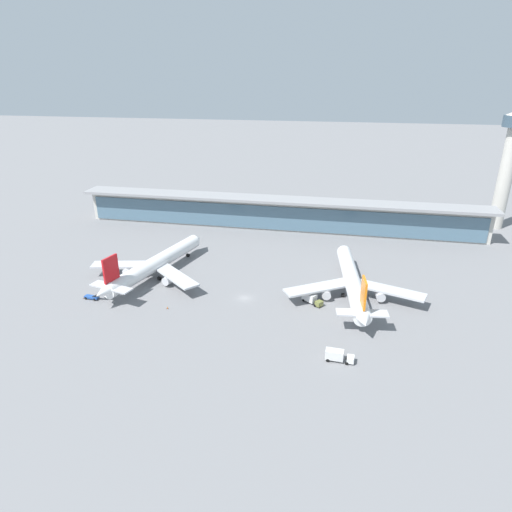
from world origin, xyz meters
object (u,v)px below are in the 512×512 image
Objects in this scene: airliner_centre_stand at (352,282)px; safety_cone_alpha at (84,297)px; airliner_left_stand at (154,264)px; service_truck_under_wing_olive at (311,298)px; service_truck_near_nose_white at (338,355)px; control_tower at (509,160)px; service_truck_mid_apron_blue at (92,297)px; safety_cone_bravo at (167,308)px; safety_cone_charlie at (89,295)px.

safety_cone_alpha is (-86.55, -19.57, -4.68)m from airliner_centre_stand.
airliner_left_stand is 84.08× the size of safety_cone_alpha.
airliner_left_stand is 8.13× the size of service_truck_under_wing_olive.
control_tower reaches higher than service_truck_near_nose_white.
airliner_left_stand is 70.09m from airliner_centre_stand.
airliner_left_stand is 24.61m from service_truck_mid_apron_blue.
service_truck_mid_apron_blue is 3.09m from safety_cone_alpha.
service_truck_under_wing_olive is (-12.71, -8.11, -3.31)m from airliner_centre_stand.
airliner_centre_stand reaches higher than service_truck_under_wing_olive.
control_tower is (71.58, 123.46, 30.77)m from service_truck_near_nose_white.
control_tower reaches higher than service_truck_under_wing_olive.
service_truck_under_wing_olive is at bearing -130.77° from control_tower.
safety_cone_bravo is at bearing -2.24° from safety_cone_alpha.
airliner_left_stand is 76.96m from service_truck_near_nose_white.
service_truck_under_wing_olive reaches higher than safety_cone_bravo.
airliner_left_stand is at bearing 121.76° from safety_cone_bravo.
airliner_left_stand is 84.08× the size of safety_cone_charlie.
safety_cone_alpha is (-73.84, -11.46, -1.37)m from service_truck_under_wing_olive.
airliner_left_stand is 0.99× the size of control_tower.
service_truck_near_nose_white is 56.06m from safety_cone_bravo.
service_truck_near_nose_white reaches higher than service_truck_mid_apron_blue.
safety_cone_alpha is at bearing -167.26° from airliner_centre_stand.
service_truck_under_wing_olive is at bearing -147.45° from airliner_centre_stand.
airliner_centre_stand is at bearing 11.88° from safety_cone_charlie.
safety_cone_charlie is at bearing -146.04° from control_tower.
service_truck_mid_apron_blue is at bearing 167.11° from service_truck_near_nose_white.
safety_cone_alpha is 29.69m from safety_cone_bravo.
service_truck_mid_apron_blue is 0.12× the size of control_tower.
airliner_left_stand is 7.91× the size of service_truck_near_nose_white.
service_truck_mid_apron_blue is (-13.41, -20.21, -4.19)m from airliner_left_stand.
airliner_centre_stand is at bearing 84.67° from service_truck_near_nose_white.
safety_cone_bravo is 29.03m from safety_cone_charlie.
airliner_left_stand is at bearing 50.80° from safety_cone_alpha.
safety_cone_charlie is at bearing 174.70° from safety_cone_bravo.
airliner_centre_stand is 15.43m from service_truck_under_wing_olive.
service_truck_under_wing_olive is at bearing 9.22° from service_truck_mid_apron_blue.
service_truck_under_wing_olive is (57.39, -8.72, -3.31)m from airliner_left_stand.
service_truck_near_nose_white reaches higher than safety_cone_alpha.
control_tower is at bearing 49.23° from service_truck_under_wing_olive.
control_tower is (151.55, 105.16, 31.66)m from service_truck_mid_apron_blue.
service_truck_near_nose_white is 1.08× the size of service_truck_mid_apron_blue.
safety_cone_charlie is at bearing -168.12° from airliner_centre_stand.
airliner_left_stand is at bearing 179.50° from airliner_centre_stand.
safety_cone_alpha is at bearing 167.55° from service_truck_near_nose_white.
service_truck_under_wing_olive is 10.35× the size of safety_cone_charlie.
safety_cone_bravo is at bearing -5.30° from safety_cone_charlie.
airliner_left_stand reaches higher than safety_cone_alpha.
control_tower is (68.05, 85.56, 27.47)m from airliner_centre_stand.
service_truck_near_nose_white reaches higher than safety_cone_bravo.
control_tower is (80.75, 93.67, 30.77)m from service_truck_under_wing_olive.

